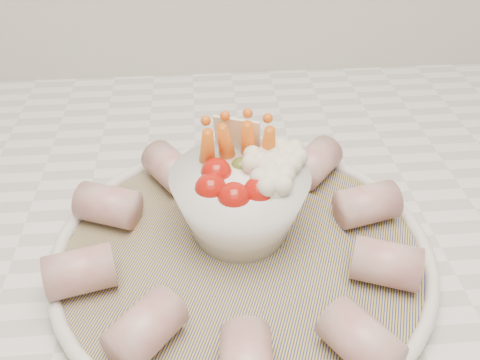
{
  "coord_description": "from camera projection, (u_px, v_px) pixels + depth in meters",
  "views": [
    {
      "loc": [
        0.01,
        1.02,
        1.27
      ],
      "look_at": [
        0.04,
        1.39,
        0.99
      ],
      "focal_mm": 40.0,
      "sensor_mm": 36.0,
      "label": 1
    }
  ],
  "objects": [
    {
      "name": "veggie_bowl",
      "position": [
        242.0,
        196.0,
        0.47
      ],
      "size": [
        0.12,
        0.12,
        0.1
      ],
      "color": "white",
      "rests_on": "serving_platter"
    },
    {
      "name": "serving_platter",
      "position": [
        242.0,
        252.0,
        0.48
      ],
      "size": [
        0.43,
        0.43,
        0.02
      ],
      "color": "navy",
      "rests_on": "kitchen_counter"
    },
    {
      "name": "cured_meat_rolls",
      "position": [
        242.0,
        234.0,
        0.47
      ],
      "size": [
        0.32,
        0.33,
        0.04
      ],
      "color": "#A24A4A",
      "rests_on": "serving_platter"
    }
  ]
}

